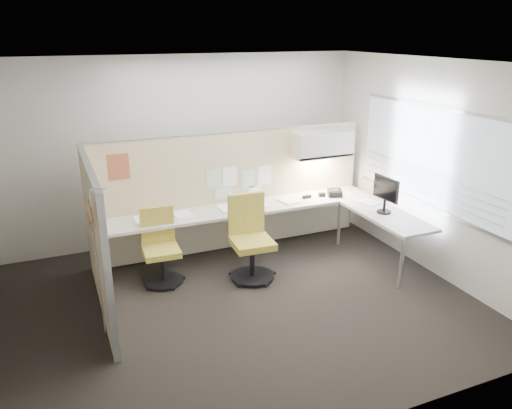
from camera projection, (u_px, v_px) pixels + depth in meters
name	position (u px, v px, depth m)	size (l,w,h in m)	color
floor	(237.00, 303.00, 6.03)	(5.50, 4.50, 0.01)	black
ceiling	(234.00, 63.00, 5.10)	(5.50, 4.50, 0.01)	white
wall_back	(183.00, 150.00, 7.52)	(5.50, 0.02, 2.80)	beige
wall_front	(345.00, 281.00, 3.61)	(5.50, 0.02, 2.80)	beige
wall_right	(430.00, 168.00, 6.58)	(0.02, 4.50, 2.80)	beige
window_pane	(430.00, 157.00, 6.52)	(0.01, 2.80, 1.30)	#A3AEBD
partition_back	(233.00, 191.00, 7.33)	(4.10, 0.06, 1.75)	#D0B890
partition_left	(96.00, 240.00, 5.63)	(0.06, 2.20, 1.75)	#D0B890
desk	(269.00, 216.00, 7.15)	(4.00, 2.07, 0.73)	beige
overhead_bin	(322.00, 144.00, 7.44)	(0.90, 0.36, 0.38)	beige
task_light_strip	(321.00, 158.00, 7.51)	(0.60, 0.06, 0.02)	#FFEABF
pinned_papers	(238.00, 181.00, 7.28)	(1.01, 0.00, 0.47)	#8CBF8C
poster	(119.00, 167.00, 6.54)	(0.28, 0.00, 0.35)	#F6531F
chair_left	(160.00, 249.00, 6.43)	(0.51, 0.51, 0.97)	black
chair_right	(250.00, 241.00, 6.53)	(0.58, 0.58, 1.10)	black
monitor	(386.00, 193.00, 6.80)	(0.20, 0.48, 0.51)	black
phone	(334.00, 193.00, 7.57)	(0.26, 0.25, 0.12)	black
stapler	(307.00, 197.00, 7.48)	(0.14, 0.04, 0.05)	black
tape_dispenser	(322.00, 195.00, 7.55)	(0.10, 0.06, 0.06)	black
coat_hook	(93.00, 228.00, 4.55)	(0.18, 0.48, 1.43)	silver
paper_stack_0	(143.00, 220.00, 6.60)	(0.23, 0.30, 0.03)	white
paper_stack_1	(183.00, 215.00, 6.79)	(0.23, 0.30, 0.02)	white
paper_stack_2	(228.00, 209.00, 6.99)	(0.23, 0.30, 0.04)	white
paper_stack_3	(258.00, 205.00, 7.19)	(0.23, 0.30, 0.02)	white
paper_stack_4	(288.00, 201.00, 7.34)	(0.23, 0.30, 0.02)	white
paper_stack_5	(368.00, 202.00, 7.28)	(0.23, 0.30, 0.02)	white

